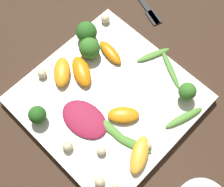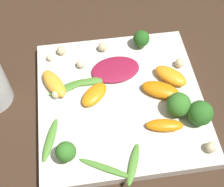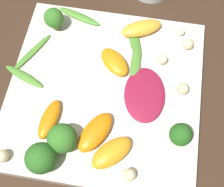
% 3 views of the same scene
% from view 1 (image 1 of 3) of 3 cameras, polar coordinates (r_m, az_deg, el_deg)
% --- Properties ---
extents(ground_plane, '(2.40, 2.40, 0.00)m').
position_cam_1_polar(ground_plane, '(0.61, -0.64, -1.53)').
color(ground_plane, '#382619').
extents(plate, '(0.29, 0.29, 0.02)m').
position_cam_1_polar(plate, '(0.60, -0.65, -1.14)').
color(plate, silver).
rests_on(plate, ground_plane).
extents(fork, '(0.07, 0.18, 0.01)m').
position_cam_1_polar(fork, '(0.74, 5.60, 16.47)').
color(fork, '#262628').
rests_on(fork, ground_plane).
extents(radicchio_leaf_0, '(0.07, 0.10, 0.01)m').
position_cam_1_polar(radicchio_leaf_0, '(0.57, -4.85, -4.88)').
color(radicchio_leaf_0, maroon).
rests_on(radicchio_leaf_0, plate).
extents(orange_segment_0, '(0.06, 0.06, 0.02)m').
position_cam_1_polar(orange_segment_0, '(0.56, 2.07, -3.94)').
color(orange_segment_0, orange).
rests_on(orange_segment_0, plate).
extents(orange_segment_1, '(0.07, 0.06, 0.02)m').
position_cam_1_polar(orange_segment_1, '(0.54, 5.05, -11.11)').
color(orange_segment_1, '#FCAD33').
rests_on(orange_segment_1, plate).
extents(orange_segment_2, '(0.06, 0.08, 0.02)m').
position_cam_1_polar(orange_segment_2, '(0.60, -5.91, 3.81)').
color(orange_segment_2, orange).
rests_on(orange_segment_2, plate).
extents(orange_segment_3, '(0.03, 0.07, 0.02)m').
position_cam_1_polar(orange_segment_3, '(0.62, -0.32, 7.52)').
color(orange_segment_3, orange).
rests_on(orange_segment_3, plate).
extents(orange_segment_4, '(0.07, 0.07, 0.02)m').
position_cam_1_polar(orange_segment_4, '(0.61, -9.16, 3.91)').
color(orange_segment_4, orange).
rests_on(orange_segment_4, plate).
extents(broccoli_floret_0, '(0.03, 0.03, 0.04)m').
position_cam_1_polar(broccoli_floret_0, '(0.58, 13.60, 0.34)').
color(broccoli_floret_0, '#7A9E51').
rests_on(broccoli_floret_0, plate).
extents(broccoli_floret_1, '(0.03, 0.03, 0.04)m').
position_cam_1_polar(broccoli_floret_1, '(0.57, -13.47, -3.83)').
color(broccoli_floret_1, '#7A9E51').
rests_on(broccoli_floret_1, plate).
extents(broccoli_floret_2, '(0.04, 0.04, 0.04)m').
position_cam_1_polar(broccoli_floret_2, '(0.63, -4.69, 11.10)').
color(broccoli_floret_2, '#7A9E51').
rests_on(broccoli_floret_2, plate).
extents(broccoli_floret_3, '(0.04, 0.04, 0.04)m').
position_cam_1_polar(broccoli_floret_3, '(0.61, -4.13, 8.23)').
color(broccoli_floret_3, '#84AD5B').
rests_on(broccoli_floret_3, plate).
extents(arugula_sprig_0, '(0.04, 0.08, 0.01)m').
position_cam_1_polar(arugula_sprig_0, '(0.56, 3.67, -9.11)').
color(arugula_sprig_0, '#47842D').
rests_on(arugula_sprig_0, plate).
extents(arugula_sprig_1, '(0.05, 0.08, 0.01)m').
position_cam_1_polar(arugula_sprig_1, '(0.62, 10.58, 4.59)').
color(arugula_sprig_1, '#518E33').
rests_on(arugula_sprig_1, plate).
extents(arugula_sprig_2, '(0.02, 0.10, 0.01)m').
position_cam_1_polar(arugula_sprig_2, '(0.56, -0.90, -5.96)').
color(arugula_sprig_2, '#518E33').
rests_on(arugula_sprig_2, plate).
extents(arugula_sprig_3, '(0.07, 0.04, 0.01)m').
position_cam_1_polar(arugula_sprig_3, '(0.63, 7.74, 6.85)').
color(arugula_sprig_3, '#518E33').
rests_on(arugula_sprig_3, plate).
extents(arugula_sprig_4, '(0.08, 0.04, 0.01)m').
position_cam_1_polar(arugula_sprig_4, '(0.58, 13.04, -4.32)').
color(arugula_sprig_4, '#518E33').
rests_on(arugula_sprig_4, plate).
extents(macadamia_nut_0, '(0.02, 0.02, 0.02)m').
position_cam_1_polar(macadamia_nut_0, '(0.55, 6.49, -9.35)').
color(macadamia_nut_0, beige).
rests_on(macadamia_nut_0, plate).
extents(macadamia_nut_1, '(0.02, 0.02, 0.02)m').
position_cam_1_polar(macadamia_nut_1, '(0.67, -1.22, 13.47)').
color(macadamia_nut_1, beige).
rests_on(macadamia_nut_1, plate).
extents(macadamia_nut_2, '(0.01, 0.01, 0.01)m').
position_cam_1_polar(macadamia_nut_2, '(0.54, 0.60, -16.54)').
color(macadamia_nut_2, beige).
rests_on(macadamia_nut_2, plate).
extents(macadamia_nut_3, '(0.02, 0.02, 0.02)m').
position_cam_1_polar(macadamia_nut_3, '(0.55, -1.98, -10.38)').
color(macadamia_nut_3, beige).
rests_on(macadamia_nut_3, plate).
extents(macadamia_nut_4, '(0.02, 0.02, 0.02)m').
position_cam_1_polar(macadamia_nut_4, '(0.54, -2.29, -15.78)').
color(macadamia_nut_4, beige).
rests_on(macadamia_nut_4, plate).
extents(macadamia_nut_5, '(0.02, 0.02, 0.02)m').
position_cam_1_polar(macadamia_nut_5, '(0.55, -8.13, -9.57)').
color(macadamia_nut_5, beige).
rests_on(macadamia_nut_5, plate).
extents(macadamia_nut_6, '(0.02, 0.02, 0.02)m').
position_cam_1_polar(macadamia_nut_6, '(0.61, -12.67, 3.55)').
color(macadamia_nut_6, beige).
rests_on(macadamia_nut_6, plate).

